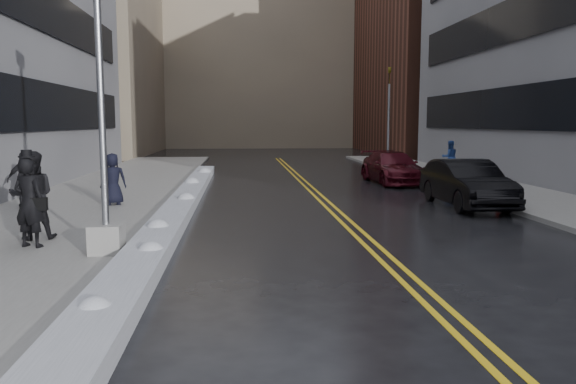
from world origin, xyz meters
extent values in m
plane|color=black|center=(0.00, 0.00, 0.00)|extent=(160.00, 160.00, 0.00)
cube|color=gray|center=(-5.75, 10.00, 0.07)|extent=(5.50, 50.00, 0.15)
cube|color=gray|center=(10.00, 10.00, 0.07)|extent=(4.00, 50.00, 0.15)
cube|color=gold|center=(2.35, 10.00, 0.00)|extent=(0.12, 50.00, 0.01)
cube|color=gold|center=(2.65, 10.00, 0.00)|extent=(0.12, 50.00, 0.01)
cube|color=silver|center=(-2.45, 8.00, 0.17)|extent=(0.90, 30.00, 0.34)
cube|color=gray|center=(-15.50, 44.00, 9.00)|extent=(14.00, 22.00, 18.00)
cube|color=#562D21|center=(19.00, 42.00, 14.00)|extent=(14.00, 20.00, 28.00)
cube|color=gray|center=(2.00, 60.00, 11.00)|extent=(36.00, 16.00, 22.00)
cube|color=gray|center=(-3.30, 2.00, 0.45)|extent=(0.65, 0.65, 0.60)
cylinder|color=gray|center=(-3.30, 2.00, 4.25)|extent=(0.14, 0.14, 7.00)
cylinder|color=maroon|center=(9.00, 10.00, 0.45)|extent=(0.24, 0.24, 0.60)
sphere|color=maroon|center=(9.00, 10.00, 0.75)|extent=(0.26, 0.26, 0.26)
cylinder|color=maroon|center=(9.00, 10.00, 0.50)|extent=(0.25, 0.10, 0.10)
cylinder|color=gray|center=(8.50, 24.00, 2.65)|extent=(0.14, 0.14, 5.00)
imported|color=#594C0C|center=(8.50, 24.00, 5.65)|extent=(0.16, 0.20, 1.00)
imported|color=black|center=(-5.07, 2.71, 1.13)|extent=(0.82, 0.67, 1.95)
imported|color=black|center=(-5.30, 3.56, 1.17)|extent=(1.16, 1.00, 2.04)
imported|color=black|center=(-4.69, 9.01, 1.00)|extent=(0.92, 0.68, 1.70)
imported|color=black|center=(-7.33, 8.66, 1.03)|extent=(1.12, 0.80, 1.76)
imported|color=navy|center=(10.50, 19.02, 1.02)|extent=(0.87, 0.69, 1.74)
imported|color=black|center=(7.07, 8.50, 0.80)|extent=(1.71, 4.85, 1.60)
imported|color=#430A14|center=(6.64, 16.12, 0.74)|extent=(2.34, 5.19, 1.48)
camera|label=1|loc=(-0.53, -9.69, 2.84)|focal=35.00mm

